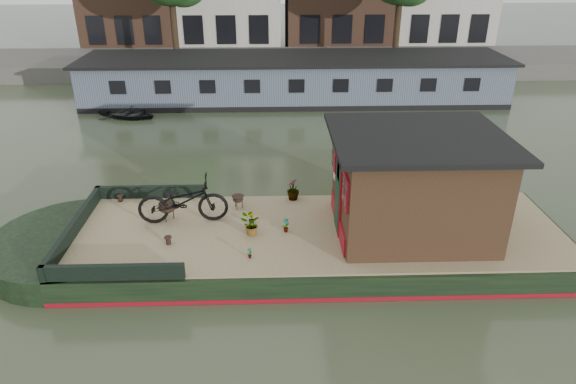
{
  "coord_description": "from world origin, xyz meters",
  "views": [
    {
      "loc": [
        -1.14,
        -10.87,
        6.94
      ],
      "look_at": [
        -0.77,
        0.5,
        1.45
      ],
      "focal_mm": 32.0,
      "sensor_mm": 36.0,
      "label": 1
    }
  ],
  "objects_px": {
    "brazier_front": "(168,211)",
    "brazier_rear": "(238,202)",
    "potted_plant_a": "(286,225)",
    "bicycle": "(183,201)",
    "dinghy": "(128,110)",
    "cabin": "(414,183)"
  },
  "relations": [
    {
      "from": "cabin",
      "to": "bicycle",
      "type": "distance_m",
      "value": 5.62
    },
    {
      "from": "brazier_rear",
      "to": "dinghy",
      "type": "bearing_deg",
      "value": 118.11
    },
    {
      "from": "potted_plant_a",
      "to": "dinghy",
      "type": "xyz_separation_m",
      "value": [
        -6.72,
        11.59,
        -0.56
      ]
    },
    {
      "from": "brazier_rear",
      "to": "dinghy",
      "type": "xyz_separation_m",
      "value": [
        -5.51,
        10.31,
        -0.55
      ]
    },
    {
      "from": "dinghy",
      "to": "brazier_rear",
      "type": "bearing_deg",
      "value": -129.02
    },
    {
      "from": "cabin",
      "to": "brazier_front",
      "type": "distance_m",
      "value": 6.11
    },
    {
      "from": "bicycle",
      "to": "brazier_rear",
      "type": "height_order",
      "value": "bicycle"
    },
    {
      "from": "potted_plant_a",
      "to": "brazier_rear",
      "type": "distance_m",
      "value": 1.77
    },
    {
      "from": "bicycle",
      "to": "potted_plant_a",
      "type": "xyz_separation_m",
      "value": [
        2.53,
        -0.62,
        -0.39
      ]
    },
    {
      "from": "brazier_rear",
      "to": "dinghy",
      "type": "distance_m",
      "value": 11.7
    },
    {
      "from": "cabin",
      "to": "brazier_rear",
      "type": "distance_m",
      "value": 4.53
    },
    {
      "from": "potted_plant_a",
      "to": "brazier_front",
      "type": "xyz_separation_m",
      "value": [
        -2.96,
        0.75,
        0.04
      ]
    },
    {
      "from": "potted_plant_a",
      "to": "brazier_rear",
      "type": "relative_size",
      "value": 1.05
    },
    {
      "from": "potted_plant_a",
      "to": "brazier_rear",
      "type": "height_order",
      "value": "potted_plant_a"
    },
    {
      "from": "potted_plant_a",
      "to": "brazier_front",
      "type": "bearing_deg",
      "value": 165.88
    },
    {
      "from": "brazier_front",
      "to": "potted_plant_a",
      "type": "bearing_deg",
      "value": -14.12
    },
    {
      "from": "bicycle",
      "to": "brazier_rear",
      "type": "xyz_separation_m",
      "value": [
        1.31,
        0.66,
        -0.4
      ]
    },
    {
      "from": "brazier_rear",
      "to": "potted_plant_a",
      "type": "bearing_deg",
      "value": -46.4
    },
    {
      "from": "bicycle",
      "to": "brazier_front",
      "type": "height_order",
      "value": "bicycle"
    },
    {
      "from": "brazier_front",
      "to": "brazier_rear",
      "type": "height_order",
      "value": "brazier_front"
    },
    {
      "from": "brazier_front",
      "to": "brazier_rear",
      "type": "relative_size",
      "value": 1.27
    },
    {
      "from": "brazier_rear",
      "to": "brazier_front",
      "type": "bearing_deg",
      "value": -163.0
    }
  ]
}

